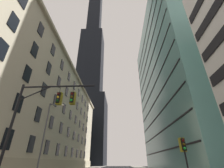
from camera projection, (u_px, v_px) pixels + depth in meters
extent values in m
cube|color=#BCAF93|center=(33.00, 113.00, 37.07)|extent=(17.69, 64.62, 25.02)
cube|color=tan|center=(75.00, 72.00, 42.14)|extent=(0.70, 64.62, 0.60)
cube|color=tan|center=(62.00, 166.00, 31.40)|extent=(0.50, 64.62, 2.20)
cube|color=black|center=(7.00, 139.00, 16.53)|extent=(0.14, 1.40, 2.20)
cube|color=black|center=(31.00, 144.00, 20.96)|extent=(0.14, 1.40, 2.20)
cube|color=black|center=(47.00, 147.00, 25.39)|extent=(0.14, 1.40, 2.20)
cube|color=black|center=(58.00, 149.00, 29.81)|extent=(0.14, 1.40, 2.20)
cube|color=black|center=(66.00, 151.00, 34.24)|extent=(0.14, 1.40, 2.20)
cube|color=black|center=(72.00, 152.00, 38.67)|extent=(0.14, 1.40, 2.20)
cube|color=black|center=(77.00, 153.00, 43.09)|extent=(0.14, 1.40, 2.20)
cube|color=black|center=(81.00, 154.00, 47.52)|extent=(0.14, 1.40, 2.20)
cube|color=black|center=(84.00, 155.00, 51.95)|extent=(0.14, 1.40, 2.20)
cube|color=black|center=(18.00, 103.00, 18.48)|extent=(0.14, 1.40, 2.20)
cube|color=black|center=(38.00, 114.00, 22.90)|extent=(0.14, 1.40, 2.20)
cube|color=black|center=(51.00, 122.00, 27.33)|extent=(0.14, 1.40, 2.20)
cube|color=black|center=(61.00, 128.00, 31.76)|extent=(0.14, 1.40, 2.20)
cube|color=black|center=(68.00, 132.00, 36.18)|extent=(0.14, 1.40, 2.20)
cube|color=black|center=(74.00, 135.00, 40.61)|extent=(0.14, 1.40, 2.20)
cube|color=black|center=(79.00, 138.00, 45.04)|extent=(0.14, 1.40, 2.20)
cube|color=black|center=(82.00, 140.00, 49.46)|extent=(0.14, 1.40, 2.20)
cube|color=black|center=(85.00, 142.00, 53.89)|extent=(0.14, 1.40, 2.20)
cube|color=black|center=(2.00, 49.00, 15.99)|extent=(0.14, 1.40, 2.20)
cube|color=black|center=(27.00, 74.00, 20.42)|extent=(0.14, 1.40, 2.20)
cube|color=black|center=(44.00, 90.00, 24.85)|extent=(0.14, 1.40, 2.20)
cube|color=black|center=(55.00, 101.00, 29.27)|extent=(0.14, 1.40, 2.20)
cube|color=black|center=(64.00, 109.00, 33.70)|extent=(0.14, 1.40, 2.20)
cube|color=black|center=(71.00, 115.00, 38.13)|extent=(0.14, 1.40, 2.20)
cube|color=black|center=(76.00, 120.00, 42.55)|extent=(0.14, 1.40, 2.20)
cube|color=black|center=(80.00, 124.00, 46.98)|extent=(0.14, 1.40, 2.20)
cube|color=black|center=(83.00, 127.00, 51.41)|extent=(0.14, 1.40, 2.20)
cube|color=black|center=(86.00, 130.00, 55.83)|extent=(0.14, 1.40, 2.20)
cube|color=black|center=(14.00, 22.00, 17.94)|extent=(0.14, 1.40, 2.20)
cube|color=black|center=(35.00, 50.00, 22.37)|extent=(0.14, 1.40, 2.20)
cube|color=black|center=(49.00, 68.00, 26.79)|extent=(0.14, 1.40, 2.20)
cube|color=black|center=(59.00, 82.00, 31.22)|extent=(0.14, 1.40, 2.20)
cube|color=black|center=(67.00, 92.00, 35.65)|extent=(0.14, 1.40, 2.20)
cube|color=black|center=(73.00, 100.00, 40.07)|extent=(0.14, 1.40, 2.20)
cube|color=black|center=(77.00, 106.00, 44.50)|extent=(0.14, 1.40, 2.20)
cube|color=black|center=(81.00, 111.00, 48.93)|extent=(0.14, 1.40, 2.20)
cube|color=black|center=(84.00, 115.00, 53.35)|extent=(0.14, 1.40, 2.20)
cube|color=black|center=(87.00, 119.00, 57.78)|extent=(0.14, 1.40, 2.20)
cube|color=black|center=(23.00, 0.00, 19.88)|extent=(0.14, 1.40, 2.20)
cube|color=black|center=(41.00, 30.00, 24.31)|extent=(0.14, 1.40, 2.20)
cube|color=black|center=(53.00, 50.00, 28.74)|extent=(0.14, 1.40, 2.20)
cube|color=black|center=(62.00, 65.00, 33.16)|extent=(0.14, 1.40, 2.20)
cube|color=black|center=(69.00, 76.00, 37.59)|extent=(0.14, 1.40, 2.20)
cube|color=black|center=(74.00, 85.00, 42.02)|extent=(0.14, 1.40, 2.20)
cube|color=black|center=(79.00, 93.00, 46.44)|extent=(0.14, 1.40, 2.20)
cube|color=black|center=(82.00, 99.00, 50.87)|extent=(0.14, 1.40, 2.20)
cube|color=black|center=(85.00, 104.00, 55.30)|extent=(0.14, 1.40, 2.20)
cube|color=black|center=(88.00, 108.00, 59.72)|extent=(0.14, 1.40, 2.20)
cube|color=black|center=(86.00, 129.00, 87.57)|extent=(23.15, 23.15, 37.57)
cube|color=black|center=(91.00, 64.00, 108.92)|extent=(16.21, 16.21, 54.65)
cube|color=black|center=(95.00, 9.00, 137.37)|extent=(10.42, 10.42, 68.31)
cube|color=slate|center=(175.00, 81.00, 44.63)|extent=(14.54, 42.34, 46.60)
cube|color=black|center=(160.00, 152.00, 36.02)|extent=(0.12, 41.34, 0.24)
cube|color=black|center=(158.00, 134.00, 37.87)|extent=(0.12, 41.34, 0.24)
cube|color=black|center=(155.00, 119.00, 39.73)|extent=(0.12, 41.34, 0.24)
cube|color=black|center=(153.00, 104.00, 41.58)|extent=(0.12, 41.34, 0.24)
cube|color=black|center=(152.00, 91.00, 43.43)|extent=(0.12, 41.34, 0.24)
cube|color=black|center=(150.00, 79.00, 45.28)|extent=(0.12, 41.34, 0.24)
cube|color=black|center=(149.00, 68.00, 47.13)|extent=(0.12, 41.34, 0.24)
cube|color=black|center=(147.00, 58.00, 48.98)|extent=(0.12, 41.34, 0.24)
cube|color=black|center=(146.00, 48.00, 50.83)|extent=(0.12, 41.34, 0.24)
cube|color=black|center=(145.00, 39.00, 52.69)|extent=(0.12, 41.34, 0.24)
cylinder|color=black|center=(10.00, 129.00, 11.28)|extent=(0.20, 0.20, 7.55)
cylinder|color=black|center=(58.00, 86.00, 12.77)|extent=(6.18, 0.14, 0.14)
cylinder|color=black|center=(35.00, 93.00, 12.58)|extent=(2.55, 0.10, 1.30)
cylinder|color=black|center=(60.00, 90.00, 12.63)|extent=(0.04, 0.04, 0.60)
cube|color=black|center=(59.00, 98.00, 12.28)|extent=(0.30, 0.30, 0.90)
cube|color=olive|center=(59.00, 99.00, 12.43)|extent=(0.40, 0.40, 1.04)
sphere|color=#450808|center=(58.00, 94.00, 12.27)|extent=(0.20, 0.20, 0.20)
sphere|color=yellow|center=(58.00, 97.00, 12.14)|extent=(0.20, 0.20, 0.20)
sphere|color=#083D10|center=(57.00, 100.00, 12.01)|extent=(0.20, 0.20, 0.20)
cylinder|color=black|center=(73.00, 89.00, 12.58)|extent=(0.04, 0.04, 0.60)
cube|color=black|center=(72.00, 98.00, 12.23)|extent=(0.30, 0.30, 0.90)
cube|color=olive|center=(73.00, 98.00, 12.38)|extent=(0.40, 0.40, 1.04)
sphere|color=#450808|center=(72.00, 94.00, 12.22)|extent=(0.20, 0.20, 0.20)
sphere|color=#4B3A08|center=(72.00, 97.00, 12.09)|extent=(0.20, 0.20, 0.20)
sphere|color=green|center=(71.00, 100.00, 11.96)|extent=(0.20, 0.20, 0.20)
cylinder|color=black|center=(187.00, 161.00, 11.30)|extent=(0.12, 0.12, 3.32)
cube|color=black|center=(183.00, 145.00, 11.84)|extent=(0.30, 0.30, 0.90)
cube|color=olive|center=(182.00, 145.00, 11.99)|extent=(0.40, 0.40, 1.04)
sphere|color=#450808|center=(183.00, 141.00, 11.83)|extent=(0.20, 0.20, 0.20)
sphere|color=#4B3A08|center=(184.00, 144.00, 11.70)|extent=(0.20, 0.20, 0.20)
sphere|color=green|center=(185.00, 148.00, 11.57)|extent=(0.20, 0.20, 0.20)
cylinder|color=#47474C|center=(43.00, 137.00, 18.05)|extent=(0.18, 0.18, 8.54)
cylinder|color=#47474C|center=(56.00, 104.00, 19.92)|extent=(1.63, 0.10, 0.10)
ellipsoid|color=#EFE5C6|center=(62.00, 105.00, 19.83)|extent=(0.56, 0.32, 0.24)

